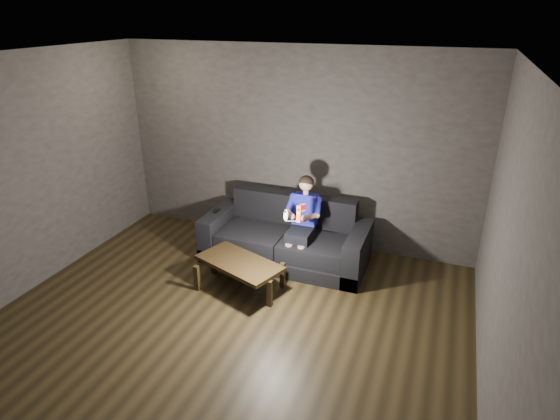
% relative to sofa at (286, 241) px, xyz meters
% --- Properties ---
extents(floor, '(5.00, 5.00, 0.00)m').
position_rel_sofa_xyz_m(floor, '(-0.12, -1.86, -0.27)').
color(floor, black).
rests_on(floor, ground).
extents(back_wall, '(5.00, 0.04, 2.70)m').
position_rel_sofa_xyz_m(back_wall, '(-0.12, 0.64, 1.08)').
color(back_wall, '#35302E').
rests_on(back_wall, ground).
extents(right_wall, '(0.04, 5.00, 2.70)m').
position_rel_sofa_xyz_m(right_wall, '(2.38, -1.86, 1.08)').
color(right_wall, '#35302E').
rests_on(right_wall, ground).
extents(ceiling, '(5.00, 5.00, 0.02)m').
position_rel_sofa_xyz_m(ceiling, '(-0.12, -1.86, 2.43)').
color(ceiling, beige).
rests_on(ceiling, back_wall).
extents(sofa, '(2.14, 0.92, 0.83)m').
position_rel_sofa_xyz_m(sofa, '(0.00, 0.00, 0.00)').
color(sofa, black).
rests_on(sofa, floor).
extents(child, '(0.45, 0.55, 1.11)m').
position_rel_sofa_xyz_m(child, '(0.24, -0.06, 0.44)').
color(child, black).
rests_on(child, sofa).
extents(wii_remote_red, '(0.06, 0.08, 0.21)m').
position_rel_sofa_xyz_m(wii_remote_red, '(0.33, -0.48, 0.65)').
color(wii_remote_red, '#F1471C').
rests_on(wii_remote_red, child).
extents(nunchuk_white, '(0.07, 0.10, 0.15)m').
position_rel_sofa_xyz_m(nunchuk_white, '(0.17, -0.48, 0.60)').
color(nunchuk_white, white).
rests_on(nunchuk_white, child).
extents(wii_remote_black, '(0.04, 0.14, 0.03)m').
position_rel_sofa_xyz_m(wii_remote_black, '(-0.96, -0.08, 0.33)').
color(wii_remote_black, black).
rests_on(wii_remote_black, sofa).
extents(coffee_table, '(1.14, 0.83, 0.37)m').
position_rel_sofa_xyz_m(coffee_table, '(-0.27, -0.86, 0.05)').
color(coffee_table, black).
rests_on(coffee_table, floor).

